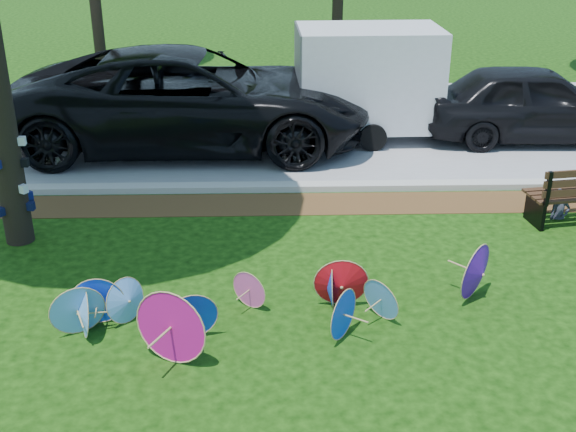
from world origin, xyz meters
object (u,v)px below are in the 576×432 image
parasol_pile (248,301)px  cargo_trailer (368,77)px  black_van (192,99)px  person_left (563,191)px  dark_pickup (535,103)px

parasol_pile → cargo_trailer: cargo_trailer is taller
parasol_pile → cargo_trailer: bearing=72.3°
black_van → person_left: black_van is taller
cargo_trailer → person_left: cargo_trailer is taller
dark_pickup → cargo_trailer: size_ratio=1.61×
dark_pickup → cargo_trailer: 3.77m
dark_pickup → person_left: 4.42m
parasol_pile → person_left: (5.29, 3.25, 0.14)m
black_van → dark_pickup: bearing=-88.1°
person_left → cargo_trailer: bearing=112.3°
parasol_pile → black_van: (-1.38, 7.31, 0.69)m
cargo_trailer → person_left: size_ratio=3.04×
dark_pickup → cargo_trailer: cargo_trailer is taller
parasol_pile → dark_pickup: size_ratio=1.20×
parasol_pile → person_left: 6.21m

